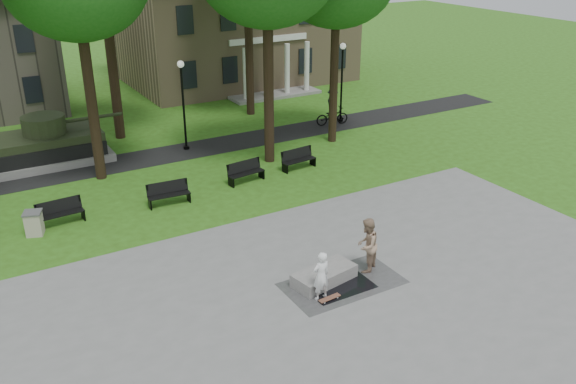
# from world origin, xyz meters

# --- Properties ---
(ground) EXTENTS (120.00, 120.00, 0.00)m
(ground) POSITION_xyz_m (0.00, 0.00, 0.00)
(ground) COLOR #2D5313
(ground) RESTS_ON ground
(plaza) EXTENTS (22.00, 16.00, 0.02)m
(plaza) POSITION_xyz_m (0.00, -5.00, 0.01)
(plaza) COLOR gray
(plaza) RESTS_ON ground
(footpath) EXTENTS (44.00, 2.60, 0.01)m
(footpath) POSITION_xyz_m (0.00, 12.00, 0.01)
(footpath) COLOR black
(footpath) RESTS_ON ground
(building_right) EXTENTS (17.00, 12.00, 8.60)m
(building_right) POSITION_xyz_m (10.00, 26.00, 4.34)
(building_right) COLOR #9E8460
(building_right) RESTS_ON ground
(lamp_mid) EXTENTS (0.36, 0.36, 4.73)m
(lamp_mid) POSITION_xyz_m (0.50, 12.30, 2.79)
(lamp_mid) COLOR black
(lamp_mid) RESTS_ON ground
(lamp_right) EXTENTS (0.36, 0.36, 4.73)m
(lamp_right) POSITION_xyz_m (10.50, 12.30, 2.79)
(lamp_right) COLOR black
(lamp_right) RESTS_ON ground
(tank_monument) EXTENTS (7.45, 3.40, 2.40)m
(tank_monument) POSITION_xyz_m (-6.46, 14.00, 0.86)
(tank_monument) COLOR gray
(tank_monument) RESTS_ON ground
(puddle) EXTENTS (2.20, 1.20, 0.00)m
(puddle) POSITION_xyz_m (-0.16, -3.13, 0.02)
(puddle) COLOR black
(puddle) RESTS_ON plaza
(concrete_block) EXTENTS (2.34, 1.36, 0.45)m
(concrete_block) POSITION_xyz_m (-0.44, -2.53, 0.24)
(concrete_block) COLOR gray
(concrete_block) RESTS_ON plaza
(skateboard) EXTENTS (0.79, 0.26, 0.07)m
(skateboard) POSITION_xyz_m (-0.88, -3.53, 0.06)
(skateboard) COLOR brown
(skateboard) RESTS_ON plaza
(skateboarder) EXTENTS (0.63, 0.43, 1.67)m
(skateboarder) POSITION_xyz_m (-1.09, -3.32, 0.86)
(skateboarder) COLOR white
(skateboarder) RESTS_ON plaza
(friend_watching) EXTENTS (1.20, 1.14, 1.95)m
(friend_watching) POSITION_xyz_m (1.22, -2.63, 0.99)
(friend_watching) COLOR tan
(friend_watching) RESTS_ON plaza
(cyclist) EXTENTS (2.11, 1.24, 2.21)m
(cyclist) POSITION_xyz_m (9.68, 12.00, 0.90)
(cyclist) COLOR black
(cyclist) RESTS_ON ground
(park_bench_0) EXTENTS (1.83, 0.64, 1.00)m
(park_bench_0) POSITION_xyz_m (-7.13, 6.44, 0.52)
(park_bench_0) COLOR black
(park_bench_0) RESTS_ON ground
(park_bench_1) EXTENTS (1.83, 0.64, 1.00)m
(park_bench_1) POSITION_xyz_m (-2.76, 6.05, 0.52)
(park_bench_1) COLOR black
(park_bench_1) RESTS_ON ground
(park_bench_2) EXTENTS (1.84, 0.75, 1.00)m
(park_bench_2) POSITION_xyz_m (1.21, 6.63, 0.52)
(park_bench_2) COLOR black
(park_bench_2) RESTS_ON ground
(park_bench_3) EXTENTS (1.84, 0.70, 1.00)m
(park_bench_3) POSITION_xyz_m (4.20, 6.85, 0.52)
(park_bench_3) COLOR black
(park_bench_3) RESTS_ON ground
(trash_bin) EXTENTS (0.85, 0.85, 0.96)m
(trash_bin) POSITION_xyz_m (-8.20, 5.98, 0.49)
(trash_bin) COLOR #BEB69D
(trash_bin) RESTS_ON ground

